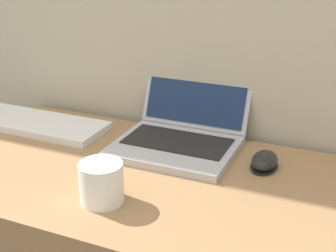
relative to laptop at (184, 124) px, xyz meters
name	(u,v)px	position (x,y,z in m)	size (l,w,h in m)	color
laptop	(184,124)	(0.00, 0.00, 0.00)	(0.31, 0.35, 0.25)	#ADADB2
drink_cup	(101,182)	(-0.05, -0.35, -0.01)	(0.09, 0.09, 0.09)	white
computer_mouse	(264,161)	(0.24, -0.06, -0.04)	(0.07, 0.10, 0.04)	black
external_keyboard	(33,123)	(-0.45, -0.07, -0.04)	(0.45, 0.16, 0.02)	silver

